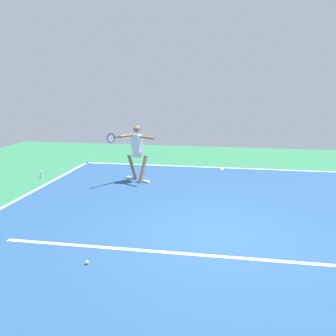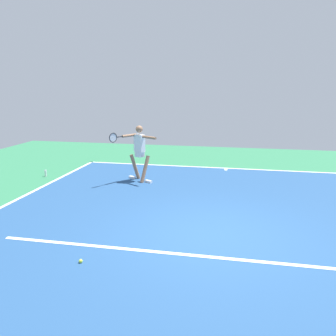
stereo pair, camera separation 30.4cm
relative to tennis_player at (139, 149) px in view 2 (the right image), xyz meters
name	(u,v)px [view 2 (the right image)]	position (x,y,z in m)	size (l,w,h in m)	color
ground_plane	(212,235)	(-2.63, 3.77, -1.01)	(21.50, 21.50, 0.00)	#2D754C
court_surface	(212,235)	(-2.63, 3.77, -1.01)	(10.66, 12.34, 0.00)	navy
court_line_baseline_near	(226,168)	(-2.63, -2.35, -1.01)	(10.66, 0.10, 0.01)	white
court_line_service	(207,257)	(-2.63, 4.76, -1.01)	(7.99, 0.10, 0.01)	white
court_line_centre_mark	(226,169)	(-2.63, -2.15, -1.01)	(0.10, 0.30, 0.01)	white
tennis_player	(139,149)	(0.00, 0.00, 0.00)	(1.32, 1.13, 1.77)	#9E7051
tennis_ball_by_sideline	(81,261)	(-0.54, 5.42, -0.98)	(0.07, 0.07, 0.07)	#C6E53D
water_bottle	(46,173)	(3.21, 0.12, -0.90)	(0.07, 0.07, 0.22)	white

